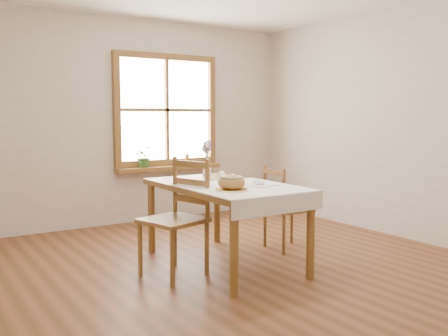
{
  "coord_description": "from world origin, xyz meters",
  "views": [
    {
      "loc": [
        -2.46,
        -3.5,
        1.38
      ],
      "look_at": [
        0.0,
        0.3,
        0.9
      ],
      "focal_mm": 40.0,
      "sensor_mm": 36.0,
      "label": 1
    }
  ],
  "objects_px": {
    "chair_left": "(173,218)",
    "chair_right": "(288,208)",
    "bread_plate": "(232,190)",
    "flower_vase": "(207,174)",
    "dining_table": "(224,193)"
  },
  "relations": [
    {
      "from": "chair_left",
      "to": "dining_table",
      "type": "bearing_deg",
      "value": 79.93
    },
    {
      "from": "chair_left",
      "to": "flower_vase",
      "type": "height_order",
      "value": "chair_left"
    },
    {
      "from": "dining_table",
      "to": "flower_vase",
      "type": "relative_size",
      "value": 17.17
    },
    {
      "from": "chair_right",
      "to": "dining_table",
      "type": "bearing_deg",
      "value": 101.19
    },
    {
      "from": "chair_left",
      "to": "chair_right",
      "type": "relative_size",
      "value": 1.18
    },
    {
      "from": "flower_vase",
      "to": "chair_left",
      "type": "bearing_deg",
      "value": -141.68
    },
    {
      "from": "chair_right",
      "to": "bread_plate",
      "type": "height_order",
      "value": "chair_right"
    },
    {
      "from": "bread_plate",
      "to": "flower_vase",
      "type": "xyz_separation_m",
      "value": [
        0.28,
        0.86,
        0.03
      ]
    },
    {
      "from": "dining_table",
      "to": "chair_left",
      "type": "relative_size",
      "value": 1.59
    },
    {
      "from": "chair_left",
      "to": "chair_right",
      "type": "bearing_deg",
      "value": 80.37
    },
    {
      "from": "dining_table",
      "to": "bread_plate",
      "type": "relative_size",
      "value": 6.04
    },
    {
      "from": "chair_right",
      "to": "bread_plate",
      "type": "bearing_deg",
      "value": 120.46
    },
    {
      "from": "flower_vase",
      "to": "dining_table",
      "type": "bearing_deg",
      "value": -100.96
    },
    {
      "from": "bread_plate",
      "to": "flower_vase",
      "type": "distance_m",
      "value": 0.9
    },
    {
      "from": "chair_right",
      "to": "bread_plate",
      "type": "distance_m",
      "value": 1.21
    }
  ]
}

